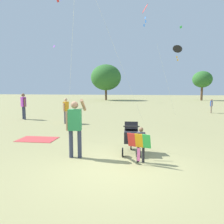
{
  "coord_description": "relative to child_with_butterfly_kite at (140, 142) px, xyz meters",
  "views": [
    {
      "loc": [
        0.71,
        -5.34,
        2.09
      ],
      "look_at": [
        -0.33,
        1.6,
        1.3
      ],
      "focal_mm": 34.13,
      "sensor_mm": 36.0,
      "label": 1
    }
  ],
  "objects": [
    {
      "name": "person_kid_running",
      "position": [
        -4.47,
        6.11,
        0.28
      ],
      "size": [
        0.28,
        0.47,
        1.5
      ],
      "color": "#4C4C51",
      "rests_on": "ground"
    },
    {
      "name": "picnic_blanket",
      "position": [
        -4.21,
        2.12,
        -0.6
      ],
      "size": [
        1.52,
        1.02,
        0.02
      ],
      "primitive_type": "cube",
      "rotation": [
        0.0,
        0.0,
        0.02
      ],
      "color": "#CC3D3D",
      "rests_on": "ground"
    },
    {
      "name": "treeline_distant",
      "position": [
        10.41,
        29.73,
        3.34
      ],
      "size": [
        32.71,
        7.28,
        6.51
      ],
      "color": "brown",
      "rests_on": "ground"
    },
    {
      "name": "person_adult_flyer",
      "position": [
        -1.95,
        0.18,
        0.42
      ],
      "size": [
        0.56,
        0.54,
        1.78
      ],
      "color": "#33384C",
      "rests_on": "ground"
    },
    {
      "name": "kite_orange_delta",
      "position": [
        -0.08,
        7.44,
        5.8
      ],
      "size": [
        2.67,
        3.24,
        7.16
      ],
      "color": "red",
      "rests_on": "ground"
    },
    {
      "name": "child_with_butterfly_kite",
      "position": [
        0.0,
        0.0,
        0.0
      ],
      "size": [
        0.65,
        0.42,
        1.01
      ],
      "color": "#232328",
      "rests_on": "ground"
    },
    {
      "name": "distant_kites_cluster",
      "position": [
        -13.73,
        22.08,
        12.6
      ],
      "size": [
        22.57,
        11.03,
        9.22
      ],
      "color": "green"
    },
    {
      "name": "person_sitting_far",
      "position": [
        5.67,
        12.97,
        0.09
      ],
      "size": [
        0.18,
        0.38,
        1.18
      ],
      "color": "#7F705B",
      "rests_on": "ground"
    },
    {
      "name": "stroller",
      "position": [
        -0.31,
        0.87,
        0.0
      ],
      "size": [
        0.58,
        1.1,
        1.03
      ],
      "color": "black",
      "rests_on": "ground"
    },
    {
      "name": "ground_plane",
      "position": [
        -0.64,
        -0.5,
        -0.6
      ],
      "size": [
        120.0,
        120.0,
        0.0
      ],
      "primitive_type": "plane",
      "color": "#938E5B"
    },
    {
      "name": "person_red_shirt",
      "position": [
        -7.87,
        7.26,
        0.43
      ],
      "size": [
        0.46,
        0.42,
        1.74
      ],
      "color": "#33384C",
      "rests_on": "ground"
    },
    {
      "name": "kite_green_novelty",
      "position": [
        2.49,
        11.12,
        4.38
      ],
      "size": [
        2.13,
        3.42,
        5.29
      ],
      "color": "black",
      "rests_on": "ground"
    }
  ]
}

